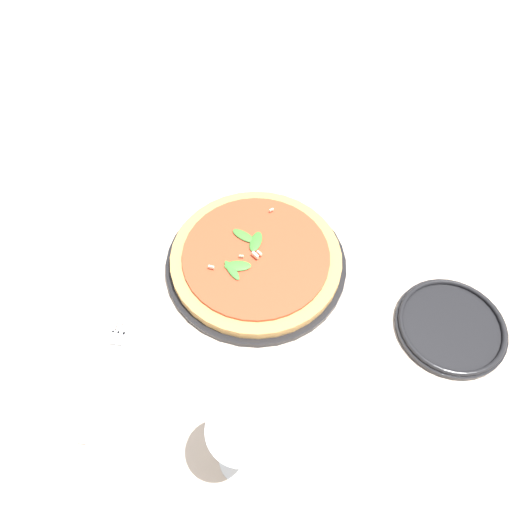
# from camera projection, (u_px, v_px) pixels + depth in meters

# --- Properties ---
(ground_plane) EXTENTS (6.00, 6.00, 0.00)m
(ground_plane) POSITION_uv_depth(u_px,v_px,m) (281.00, 269.00, 0.91)
(ground_plane) COLOR beige
(pizza_arugula_main) EXTENTS (0.33, 0.33, 0.05)m
(pizza_arugula_main) POSITION_uv_depth(u_px,v_px,m) (256.00, 260.00, 0.90)
(pizza_arugula_main) COLOR black
(pizza_arugula_main) RESTS_ON ground_plane
(wine_glass) EXTENTS (0.09, 0.09, 0.15)m
(wine_glass) POSITION_uv_depth(u_px,v_px,m) (243.00, 439.00, 0.63)
(wine_glass) COLOR white
(wine_glass) RESTS_ON ground_plane
(napkin) EXTENTS (0.17, 0.14, 0.01)m
(napkin) POSITION_uv_depth(u_px,v_px,m) (104.00, 379.00, 0.79)
(napkin) COLOR silver
(napkin) RESTS_ON ground_plane
(fork) EXTENTS (0.19, 0.13, 0.00)m
(fork) POSITION_uv_depth(u_px,v_px,m) (105.00, 373.00, 0.79)
(fork) COLOR silver
(fork) RESTS_ON ground_plane
(side_plate_white) EXTENTS (0.18, 0.18, 0.02)m
(side_plate_white) POSITION_uv_depth(u_px,v_px,m) (451.00, 326.00, 0.84)
(side_plate_white) COLOR black
(side_plate_white) RESTS_ON ground_plane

